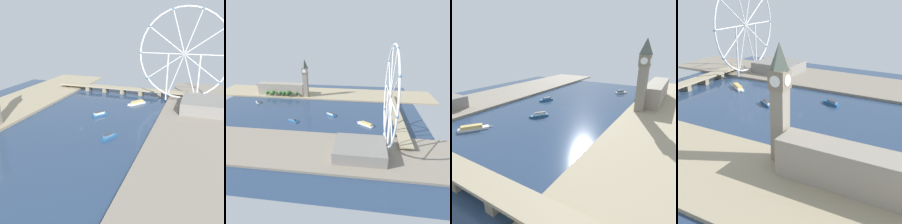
{
  "view_description": "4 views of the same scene",
  "coord_description": "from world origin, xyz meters",
  "views": [
    {
      "loc": [
        123.59,
        -248.73,
        112.09
      ],
      "look_at": [
        21.45,
        43.05,
        6.83
      ],
      "focal_mm": 42.46,
      "sensor_mm": 36.0,
      "label": 1
    },
    {
      "loc": [
        335.39,
        101.16,
        147.08
      ],
      "look_at": [
        20.5,
        58.43,
        14.28
      ],
      "focal_mm": 31.78,
      "sensor_mm": 36.0,
      "label": 2
    },
    {
      "loc": [
        -131.41,
        211.46,
        78.14
      ],
      "look_at": [
        -22.52,
        33.48,
        7.77
      ],
      "focal_mm": 31.43,
      "sensor_mm": 36.0,
      "label": 3
    },
    {
      "loc": [
        -264.84,
        -135.87,
        120.13
      ],
      "look_at": [
        -22.17,
        -0.72,
        9.74
      ],
      "focal_mm": 51.15,
      "sensor_mm": 36.0,
      "label": 4
    }
  ],
  "objects": [
    {
      "name": "ground_plane",
      "position": [
        0.0,
        0.0,
        0.0
      ],
      "size": [
        413.59,
        413.59,
        0.0
      ],
      "primitive_type": "plane",
      "color": "navy"
    },
    {
      "name": "riverbank_left",
      "position": [
        -121.8,
        0.0,
        1.5
      ],
      "size": [
        90.0,
        520.0,
        3.0
      ],
      "primitive_type": "cube",
      "color": "tan",
      "rests_on": "ground_plane"
    },
    {
      "name": "riverbank_right",
      "position": [
        121.8,
        0.0,
        1.5
      ],
      "size": [
        90.0,
        520.0,
        3.0
      ],
      "primitive_type": "cube",
      "color": "gray",
      "rests_on": "ground_plane"
    },
    {
      "name": "clock_tower",
      "position": [
        -90.63,
        -31.0,
        46.85
      ],
      "size": [
        12.67,
        12.67,
        84.23
      ],
      "color": "gray",
      "rests_on": "riverbank_left"
    },
    {
      "name": "parliament_block",
      "position": [
        -100.36,
        -93.54,
        16.18
      ],
      "size": [
        22.0,
        109.07,
        26.36
      ],
      "primitive_type": "cube",
      "color": "gray",
      "rests_on": "riverbank_left"
    },
    {
      "name": "tree_row_embankment",
      "position": [
        -83.39,
        -87.89,
        10.9
      ],
      "size": [
        11.87,
        80.27,
        13.85
      ],
      "color": "#513823",
      "rests_on": "riverbank_left"
    },
    {
      "name": "ferris_wheel",
      "position": [
        95.41,
        134.03,
        69.45
      ],
      "size": [
        128.61,
        3.2,
        130.19
      ],
      "color": "silver",
      "rests_on": "riverbank_right"
    },
    {
      "name": "riverside_hall",
      "position": [
        125.62,
        99.97,
        10.3
      ],
      "size": [
        51.06,
        63.07,
        14.6
      ],
      "primitive_type": "cube",
      "color": "gray",
      "rests_on": "riverbank_right"
    },
    {
      "name": "river_bridge",
      "position": [
        -0.0,
        159.29,
        7.04
      ],
      "size": [
        225.59,
        16.98,
        9.52
      ],
      "color": "tan",
      "rests_on": "ground_plane"
    },
    {
      "name": "tour_boat_0",
      "position": [
        37.0,
        106.95,
        2.11
      ],
      "size": [
        22.33,
        29.6,
        4.93
      ],
      "rotation": [
        0.0,
        0.0,
        4.11
      ],
      "color": "white",
      "rests_on": "ground_plane"
    },
    {
      "name": "tour_boat_1",
      "position": [
        -41.62,
        -125.46,
        2.24
      ],
      "size": [
        18.7,
        17.07,
        5.54
      ],
      "rotation": [
        0.0,
        0.0,
        3.86
      ],
      "color": "beige",
      "rests_on": "ground_plane"
    },
    {
      "name": "tour_boat_2",
      "position": [
        39.86,
        -17.3,
        2.1
      ],
      "size": [
        12.48,
        23.12,
        5.12
      ],
      "rotation": [
        0.0,
        0.0,
        1.17
      ],
      "color": "#235684",
      "rests_on": "ground_plane"
    },
    {
      "name": "tour_boat_3",
      "position": [
        5.07,
        43.28,
        2.28
      ],
      "size": [
        16.3,
        22.41,
        5.5
      ],
      "rotation": [
        0.0,
        0.0,
        1.0
      ],
      "color": "#235684",
      "rests_on": "ground_plane"
    }
  ]
}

